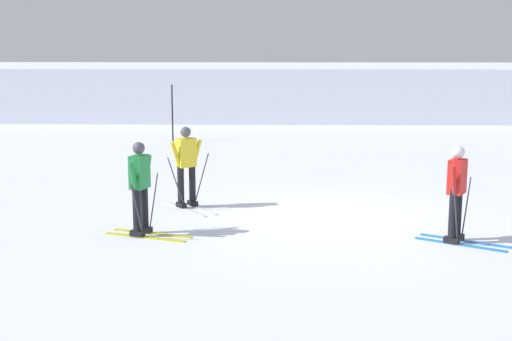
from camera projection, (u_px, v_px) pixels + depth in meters
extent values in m
plane|color=silver|center=(327.00, 219.00, 14.28)|extent=(120.00, 120.00, 0.00)
cube|color=silver|center=(296.00, 90.00, 32.72)|extent=(80.00, 7.56, 2.23)
cube|color=gold|center=(152.00, 233.00, 13.22)|extent=(1.54, 0.61, 0.02)
cube|color=gold|center=(145.00, 237.00, 12.97)|extent=(1.54, 0.61, 0.02)
cube|color=black|center=(145.00, 229.00, 13.26)|extent=(0.29, 0.20, 0.10)
cube|color=black|center=(137.00, 233.00, 13.01)|extent=(0.29, 0.20, 0.10)
cylinder|color=black|center=(144.00, 204.00, 13.18)|extent=(0.14, 0.14, 0.85)
cylinder|color=black|center=(137.00, 208.00, 12.92)|extent=(0.14, 0.14, 0.85)
cube|color=#23843D|center=(139.00, 172.00, 12.93)|extent=(0.35, 0.44, 0.60)
cylinder|color=#23843D|center=(147.00, 170.00, 13.16)|extent=(0.17, 0.27, 0.55)
cylinder|color=#23843D|center=(133.00, 175.00, 12.70)|extent=(0.17, 0.27, 0.55)
sphere|color=#4C4C56|center=(139.00, 148.00, 12.85)|extent=(0.22, 0.22, 0.22)
cylinder|color=#38383D|center=(153.00, 203.00, 13.29)|extent=(0.16, 0.39, 1.08)
cylinder|color=#38383D|center=(137.00, 211.00, 12.74)|extent=(0.16, 0.39, 1.08)
cube|color=silver|center=(196.00, 207.00, 15.24)|extent=(1.04, 1.33, 0.02)
cube|color=silver|center=(185.00, 209.00, 15.08)|extent=(1.04, 1.33, 0.02)
cube|color=black|center=(193.00, 203.00, 15.35)|extent=(0.25, 0.28, 0.10)
cube|color=black|center=(181.00, 205.00, 15.19)|extent=(0.25, 0.28, 0.10)
cylinder|color=black|center=(192.00, 181.00, 15.26)|extent=(0.14, 0.14, 0.85)
cylinder|color=black|center=(181.00, 183.00, 15.10)|extent=(0.14, 0.14, 0.85)
cube|color=yellow|center=(186.00, 153.00, 15.06)|extent=(0.45, 0.42, 0.60)
cylinder|color=yellow|center=(197.00, 152.00, 15.19)|extent=(0.26, 0.23, 0.55)
cylinder|color=yellow|center=(176.00, 154.00, 14.91)|extent=(0.26, 0.23, 0.55)
sphere|color=#4C4C56|center=(186.00, 132.00, 14.98)|extent=(0.22, 0.22, 0.22)
cylinder|color=#38383D|center=(201.00, 180.00, 15.27)|extent=(0.34, 0.26, 1.13)
cylinder|color=#38383D|center=(176.00, 184.00, 14.92)|extent=(0.34, 0.26, 1.13)
cube|color=#237AC6|center=(465.00, 241.00, 12.75)|extent=(1.42, 0.90, 0.02)
cube|color=#237AC6|center=(460.00, 245.00, 12.52)|extent=(1.42, 0.90, 0.02)
cube|color=black|center=(456.00, 236.00, 12.82)|extent=(0.28, 0.24, 0.10)
cube|color=black|center=(451.00, 240.00, 12.58)|extent=(0.28, 0.24, 0.10)
cylinder|color=black|center=(458.00, 210.00, 12.73)|extent=(0.14, 0.14, 0.85)
cylinder|color=black|center=(453.00, 213.00, 12.50)|extent=(0.14, 0.14, 0.85)
cube|color=red|center=(457.00, 177.00, 12.50)|extent=(0.40, 0.45, 0.60)
cylinder|color=red|center=(463.00, 175.00, 12.70)|extent=(0.21, 0.27, 0.55)
cylinder|color=red|center=(454.00, 180.00, 12.28)|extent=(0.21, 0.27, 0.55)
sphere|color=silver|center=(458.00, 152.00, 12.42)|extent=(0.22, 0.22, 0.22)
cylinder|color=#38383D|center=(466.00, 209.00, 12.81)|extent=(0.23, 0.36, 1.10)
cylinder|color=#38383D|center=(456.00, 216.00, 12.31)|extent=(0.23, 0.36, 1.10)
cylinder|color=black|center=(172.00, 113.00, 24.63)|extent=(0.05, 0.05, 1.93)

